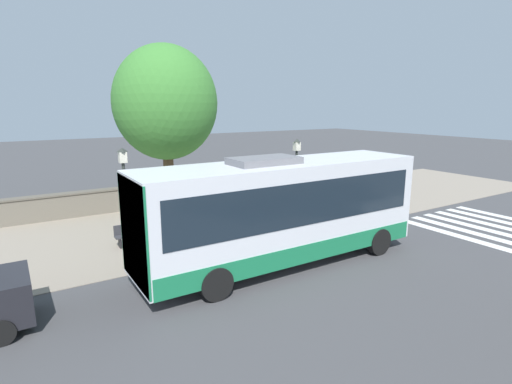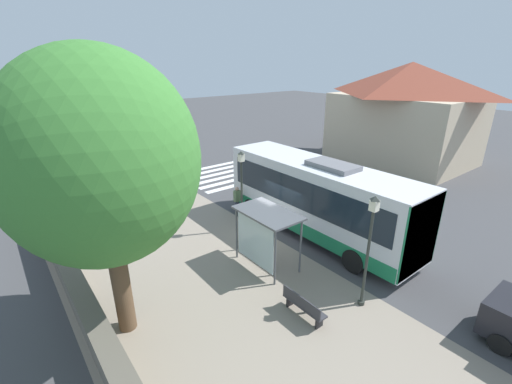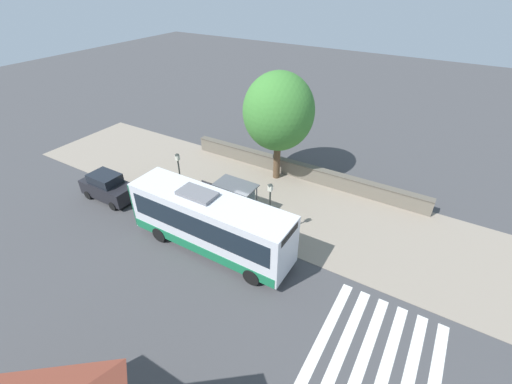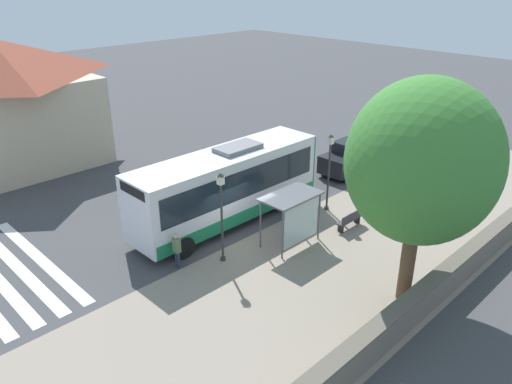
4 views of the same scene
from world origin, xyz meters
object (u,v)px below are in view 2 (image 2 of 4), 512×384
object	(u,v)px
bench	(303,305)
pedestrian	(237,198)
bus	(317,197)
street_lamp_far	(242,185)
shade_tree	(100,161)
street_lamp_near	(369,244)
bus_shelter	(265,223)

from	to	relation	value
bench	pedestrian	bearing A→B (deg)	69.29
pedestrian	bench	distance (m)	8.61
bus	street_lamp_far	bearing A→B (deg)	134.98
bus	shade_tree	distance (m)	10.10
bus	street_lamp_near	bearing A→B (deg)	-119.74
pedestrian	street_lamp_far	bearing A→B (deg)	-118.09
bus_shelter	street_lamp_near	world-z (taller)	street_lamp_near
street_lamp_far	street_lamp_near	bearing A→B (deg)	-90.40
street_lamp_far	shade_tree	size ratio (longest dim) A/B	0.48
bus_shelter	bench	xyz separation A→B (m)	(-0.95, -3.15, -1.53)
pedestrian	street_lamp_near	world-z (taller)	street_lamp_near
pedestrian	shade_tree	size ratio (longest dim) A/B	0.19
bus	bus_shelter	xyz separation A→B (m)	(-3.74, -0.60, 0.03)
bus	street_lamp_far	world-z (taller)	street_lamp_far
shade_tree	pedestrian	bearing A→B (deg)	32.17
street_lamp_near	shade_tree	xyz separation A→B (m)	(-6.81, 3.97, 3.11)
bench	shade_tree	distance (m)	7.62
bus	street_lamp_near	size ratio (longest dim) A/B	2.49
bus_shelter	street_lamp_far	world-z (taller)	street_lamp_far
bus_shelter	pedestrian	size ratio (longest dim) A/B	1.71
pedestrian	street_lamp_near	distance (m)	9.04
bus	bench	size ratio (longest dim) A/B	6.10
bus_shelter	pedestrian	distance (m)	5.42
bus_shelter	shade_tree	world-z (taller)	shade_tree
bus	pedestrian	bearing A→B (deg)	110.99
bus_shelter	street_lamp_far	xyz separation A→B (m)	(1.17, 3.16, 0.43)
bench	bus	bearing A→B (deg)	38.69
pedestrian	bus_shelter	bearing A→B (deg)	-113.17
bus_shelter	shade_tree	bearing A→B (deg)	-179.97
bus_shelter	shade_tree	size ratio (longest dim) A/B	0.33
bench	shade_tree	xyz separation A→B (m)	(-4.74, 3.15, 5.08)
bus	bench	xyz separation A→B (m)	(-4.68, -3.75, -1.49)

